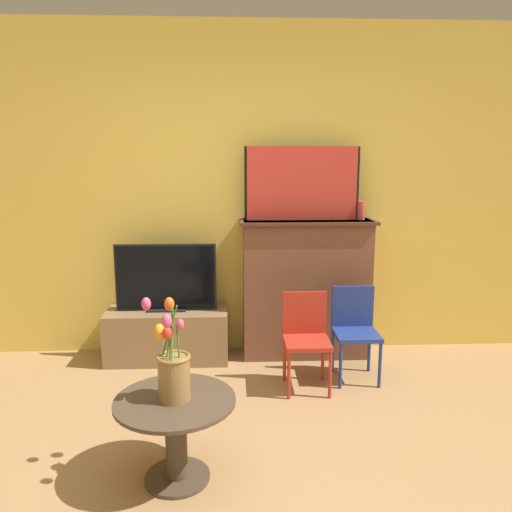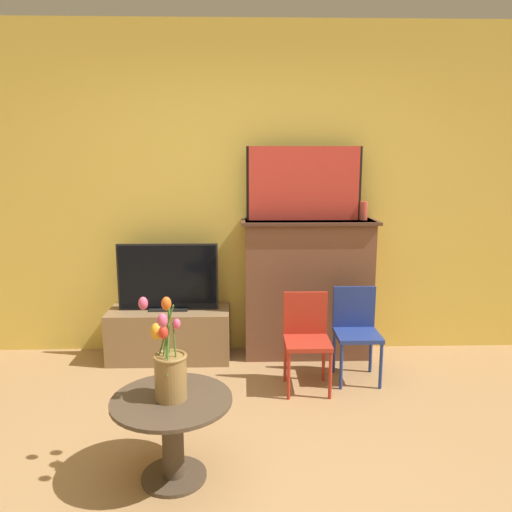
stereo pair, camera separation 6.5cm
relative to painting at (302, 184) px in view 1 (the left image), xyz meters
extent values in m
cube|color=#EAC651|center=(-0.45, 0.18, -0.08)|extent=(8.00, 0.06, 2.70)
cube|color=brown|center=(0.05, -0.01, -0.86)|extent=(1.03, 0.32, 1.14)
cube|color=#503123|center=(0.05, -0.02, -0.30)|extent=(1.09, 0.36, 0.02)
cube|color=black|center=(0.00, 0.01, 0.00)|extent=(0.92, 0.02, 0.58)
cube|color=red|center=(0.00, -0.01, 0.00)|extent=(0.88, 0.02, 0.58)
cylinder|color=#CC4C3D|center=(0.48, -0.01, -0.22)|extent=(0.06, 0.06, 0.15)
cube|color=olive|center=(-1.09, -0.06, -1.22)|extent=(0.98, 0.39, 0.42)
cube|color=black|center=(-1.09, -0.06, -1.01)|extent=(0.31, 0.12, 0.02)
cube|color=black|center=(-1.09, -0.05, -0.74)|extent=(0.81, 0.02, 0.54)
cube|color=black|center=(-1.09, -0.06, -0.74)|extent=(0.78, 0.02, 0.51)
cylinder|color=#B22D1E|center=(-0.18, -0.81, -1.26)|extent=(0.02, 0.02, 0.34)
cylinder|color=#B22D1E|center=(0.11, -0.81, -1.26)|extent=(0.02, 0.02, 0.34)
cylinder|color=#B22D1E|center=(-0.18, -0.52, -1.26)|extent=(0.02, 0.02, 0.34)
cylinder|color=#B22D1E|center=(0.11, -0.52, -1.26)|extent=(0.02, 0.02, 0.34)
cube|color=#B22D1E|center=(-0.04, -0.66, -1.08)|extent=(0.32, 0.32, 0.03)
cube|color=#B22D1E|center=(-0.04, -0.52, -0.91)|extent=(0.32, 0.02, 0.31)
cylinder|color=navy|center=(0.21, -0.66, -1.26)|extent=(0.02, 0.02, 0.34)
cylinder|color=navy|center=(0.49, -0.66, -1.26)|extent=(0.02, 0.02, 0.34)
cylinder|color=navy|center=(0.21, -0.38, -1.26)|extent=(0.02, 0.02, 0.34)
cylinder|color=navy|center=(0.49, -0.38, -1.26)|extent=(0.02, 0.02, 0.34)
cube|color=navy|center=(0.35, -0.52, -1.08)|extent=(0.32, 0.32, 0.03)
cube|color=navy|center=(0.35, -0.37, -0.91)|extent=(0.32, 0.02, 0.31)
cylinder|color=#4C3D2D|center=(-0.85, -1.65, -1.42)|extent=(0.34, 0.34, 0.02)
cylinder|color=#4C3D2D|center=(-0.85, -1.65, -1.22)|extent=(0.11, 0.11, 0.42)
cylinder|color=#4C3D2D|center=(-0.85, -1.65, -1.00)|extent=(0.61, 0.61, 0.02)
cylinder|color=olive|center=(-0.85, -1.65, -0.88)|extent=(0.16, 0.16, 0.22)
torus|color=olive|center=(-0.85, -1.65, -0.76)|extent=(0.17, 0.17, 0.02)
cylinder|color=#477A2D|center=(-0.82, -1.66, -0.72)|extent=(0.02, 0.01, 0.25)
ellipsoid|color=#E0517A|center=(-0.81, -1.66, -0.59)|extent=(0.04, 0.04, 0.05)
cylinder|color=#477A2D|center=(-0.88, -1.65, -0.74)|extent=(0.04, 0.01, 0.21)
ellipsoid|color=orange|center=(-0.91, -1.65, -0.64)|extent=(0.06, 0.06, 0.08)
cylinder|color=#477A2D|center=(-0.85, -1.68, -0.68)|extent=(0.01, 0.11, 0.31)
ellipsoid|color=#E0517A|center=(-0.86, -1.78, -0.54)|extent=(0.05, 0.05, 0.07)
cylinder|color=#477A2D|center=(-0.87, -1.64, -0.67)|extent=(0.11, 0.05, 0.34)
ellipsoid|color=#E0517A|center=(-0.98, -1.60, -0.51)|extent=(0.05, 0.05, 0.07)
cylinder|color=#477A2D|center=(-0.86, -1.62, -0.68)|extent=(0.03, 0.08, 0.32)
ellipsoid|color=orange|center=(-0.87, -1.56, -0.52)|extent=(0.05, 0.05, 0.07)
cylinder|color=#477A2D|center=(-0.86, -1.68, -0.73)|extent=(0.02, 0.02, 0.22)
ellipsoid|color=red|center=(-0.87, -1.69, -0.63)|extent=(0.05, 0.05, 0.07)
camera|label=1|loc=(-0.55, -3.98, 0.19)|focal=35.00mm
camera|label=2|loc=(-0.48, -3.98, 0.19)|focal=35.00mm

